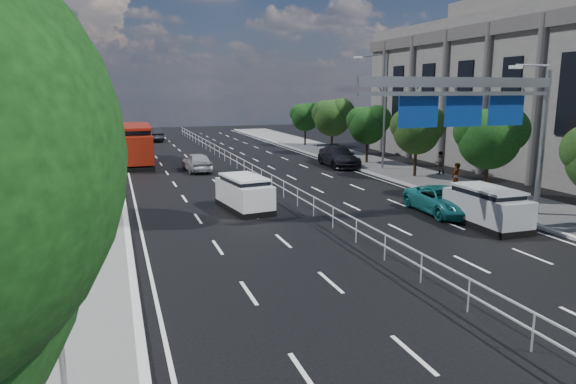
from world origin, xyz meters
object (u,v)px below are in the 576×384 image
near_car_dark (153,134)px  parked_car_dark (338,157)px  near_car_silver (197,162)px  parked_car_teal (443,201)px  pedestrian_a (455,179)px  pedestrian_b (440,163)px  red_bus (136,143)px  overhead_gantry (479,104)px  toilet_sign (27,278)px  white_minivan (244,193)px  silver_minivan (486,207)px

near_car_dark → parked_car_dark: near_car_dark is taller
near_car_silver → parked_car_teal: bearing=114.7°
pedestrian_a → pedestrian_b: pedestrian_a is taller
red_bus → near_car_dark: bearing=83.6°
near_car_dark → overhead_gantry: bearing=98.4°
toilet_sign → pedestrian_a: 25.62m
overhead_gantry → parked_car_dark: overhead_gantry is taller
white_minivan → red_bus: size_ratio=0.40×
overhead_gantry → near_car_dark: 47.69m
toilet_sign → near_car_dark: bearing=83.5°
near_car_dark → pedestrian_b: 38.43m
white_minivan → near_car_silver: 14.02m
silver_minivan → parked_car_dark: bearing=86.6°
silver_minivan → white_minivan: bearing=146.0°
pedestrian_a → toilet_sign: bearing=4.1°
near_car_dark → parked_car_teal: size_ratio=1.02×
silver_minivan → pedestrian_b: silver_minivan is taller
pedestrian_b → white_minivan: bearing=17.7°
white_minivan → silver_minivan: 12.02m
near_car_silver → red_bus: bearing=-59.7°
red_bus → parked_car_teal: size_ratio=2.24×
overhead_gantry → pedestrian_a: (2.86, 5.14, -4.50)m
white_minivan → pedestrian_b: size_ratio=2.63×
overhead_gantry → pedestrian_b: 14.57m
red_bus → pedestrian_b: size_ratio=6.62×
parked_car_teal → silver_minivan: bearing=-77.0°
white_minivan → near_car_dark: bearing=84.4°
near_car_silver → silver_minivan: silver_minivan is taller
silver_minivan → pedestrian_a: 6.48m
red_bus → silver_minivan: (14.45, -27.16, -0.82)m
overhead_gantry → silver_minivan: overhead_gantry is taller
silver_minivan → parked_car_teal: bearing=99.9°
overhead_gantry → parked_car_dark: size_ratio=1.81×
pedestrian_b → red_bus: bearing=-36.9°
red_bus → near_car_silver: size_ratio=2.56×
toilet_sign → parked_car_dark: 34.83m
near_car_silver → silver_minivan: (10.20, -20.84, 0.16)m
near_car_silver → pedestrian_a: bearing=127.1°
red_bus → near_car_dark: size_ratio=2.21×
near_car_dark → parked_car_teal: 45.50m
near_car_silver → pedestrian_b: size_ratio=2.59×
overhead_gantry → parked_car_teal: bearing=97.0°
overhead_gantry → red_bus: overhead_gantry is taller
white_minivan → parked_car_dark: (11.25, 12.84, -0.07)m
red_bus → parked_car_teal: red_bus is taller
silver_minivan → pedestrian_a: pedestrian_a is taller
near_car_dark → parked_car_dark: (12.87, -27.18, -0.01)m
pedestrian_a → red_bus: bearing=-83.5°
red_bus → pedestrian_b: 25.33m
toilet_sign → overhead_gantry: (17.69, 10.05, 2.66)m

